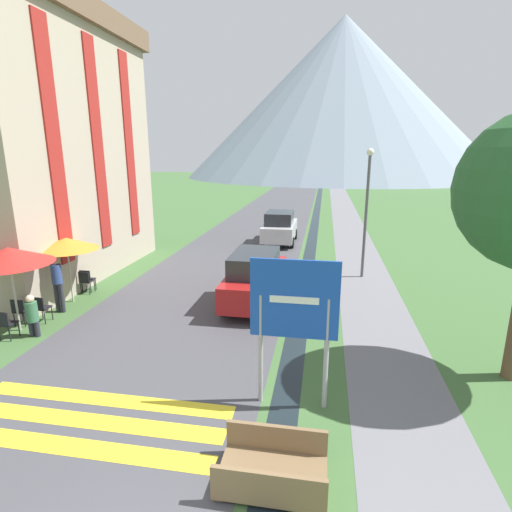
# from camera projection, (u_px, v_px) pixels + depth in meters

# --- Properties ---
(ground_plane) EXTENTS (160.00, 160.00, 0.00)m
(ground_plane) POSITION_uv_depth(u_px,v_px,m) (291.00, 242.00, 23.32)
(ground_plane) COLOR #3D6033
(road) EXTENTS (6.40, 60.00, 0.01)m
(road) POSITION_uv_depth(u_px,v_px,m) (271.00, 215.00, 33.26)
(road) COLOR #424247
(road) RESTS_ON ground_plane
(footpath) EXTENTS (2.20, 60.00, 0.01)m
(footpath) POSITION_uv_depth(u_px,v_px,m) (346.00, 217.00, 32.27)
(footpath) COLOR slate
(footpath) RESTS_ON ground_plane
(drainage_channel) EXTENTS (0.60, 60.00, 0.00)m
(drainage_channel) POSITION_uv_depth(u_px,v_px,m) (316.00, 216.00, 32.66)
(drainage_channel) COLOR black
(drainage_channel) RESTS_ON ground_plane
(crosswalk_marking) EXTENTS (5.44, 1.84, 0.01)m
(crosswalk_marking) POSITION_uv_depth(u_px,v_px,m) (89.00, 421.00, 7.75)
(crosswalk_marking) COLOR yellow
(crosswalk_marking) RESTS_ON ground_plane
(mountain_distant) EXTENTS (64.98, 64.98, 31.90)m
(mountain_distant) POSITION_uv_depth(u_px,v_px,m) (342.00, 99.00, 83.77)
(mountain_distant) COLOR gray
(mountain_distant) RESTS_ON ground_plane
(hotel_building) EXTENTS (5.34, 9.96, 10.57)m
(hotel_building) POSITION_uv_depth(u_px,v_px,m) (40.00, 135.00, 15.78)
(hotel_building) COLOR tan
(hotel_building) RESTS_ON ground_plane
(road_sign) EXTENTS (1.73, 0.11, 3.10)m
(road_sign) POSITION_uv_depth(u_px,v_px,m) (294.00, 313.00, 7.78)
(road_sign) COLOR #9E9EA3
(road_sign) RESTS_ON ground_plane
(footbridge) EXTENTS (1.70, 1.10, 0.65)m
(footbridge) POSITION_uv_depth(u_px,v_px,m) (272.00, 470.00, 6.25)
(footbridge) COLOR brown
(footbridge) RESTS_ON ground_plane
(parked_car_near) EXTENTS (1.80, 4.22, 1.82)m
(parked_car_near) POSITION_uv_depth(u_px,v_px,m) (255.00, 277.00, 13.67)
(parked_car_near) COLOR #A31919
(parked_car_near) RESTS_ON ground_plane
(parked_car_far) EXTENTS (1.82, 3.84, 1.82)m
(parked_car_far) POSITION_uv_depth(u_px,v_px,m) (280.00, 227.00, 22.77)
(parked_car_far) COLOR #B2B2B7
(parked_car_far) RESTS_ON ground_plane
(cafe_chair_far_left) EXTENTS (0.40, 0.40, 0.85)m
(cafe_chair_far_left) POSITION_uv_depth(u_px,v_px,m) (86.00, 280.00, 14.64)
(cafe_chair_far_left) COLOR black
(cafe_chair_far_left) RESTS_ON ground_plane
(cafe_chair_nearest) EXTENTS (0.40, 0.40, 0.85)m
(cafe_chair_nearest) POSITION_uv_depth(u_px,v_px,m) (5.00, 322.00, 11.00)
(cafe_chair_nearest) COLOR black
(cafe_chair_nearest) RESTS_ON ground_plane
(cafe_chair_near_right) EXTENTS (0.40, 0.40, 0.85)m
(cafe_chair_near_right) POSITION_uv_depth(u_px,v_px,m) (40.00, 307.00, 12.11)
(cafe_chair_near_right) COLOR black
(cafe_chair_near_right) RESTS_ON ground_plane
(cafe_chair_far_right) EXTENTS (0.40, 0.40, 0.85)m
(cafe_chair_far_right) POSITION_uv_depth(u_px,v_px,m) (87.00, 278.00, 14.83)
(cafe_chair_far_right) COLOR black
(cafe_chair_far_right) RESTS_ON ground_plane
(cafe_chair_near_left) EXTENTS (0.40, 0.40, 0.85)m
(cafe_chair_near_left) POSITION_uv_depth(u_px,v_px,m) (20.00, 309.00, 11.91)
(cafe_chair_near_left) COLOR black
(cafe_chair_near_left) RESTS_ON ground_plane
(cafe_umbrella_front_red) EXTENTS (2.37, 2.37, 2.50)m
(cafe_umbrella_front_red) POSITION_uv_depth(u_px,v_px,m) (8.00, 256.00, 11.14)
(cafe_umbrella_front_red) COLOR #B7B2A8
(cafe_umbrella_front_red) RESTS_ON ground_plane
(cafe_umbrella_middle_orange) EXTENTS (2.10, 2.10, 2.28)m
(cafe_umbrella_middle_orange) POSITION_uv_depth(u_px,v_px,m) (66.00, 244.00, 13.44)
(cafe_umbrella_middle_orange) COLOR #B7B2A8
(cafe_umbrella_middle_orange) RESTS_ON ground_plane
(person_seated_far) EXTENTS (0.32, 0.32, 1.24)m
(person_seated_far) POSITION_uv_depth(u_px,v_px,m) (32.00, 314.00, 11.16)
(person_seated_far) COLOR #282833
(person_seated_far) RESTS_ON ground_plane
(person_standing_terrace) EXTENTS (0.32, 0.32, 1.81)m
(person_standing_terrace) POSITION_uv_depth(u_px,v_px,m) (57.00, 281.00, 12.79)
(person_standing_terrace) COLOR #282833
(person_standing_terrace) RESTS_ON ground_plane
(streetlamp) EXTENTS (0.28, 0.28, 5.21)m
(streetlamp) POSITION_uv_depth(u_px,v_px,m) (367.00, 203.00, 15.98)
(streetlamp) COLOR #515156
(streetlamp) RESTS_ON ground_plane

